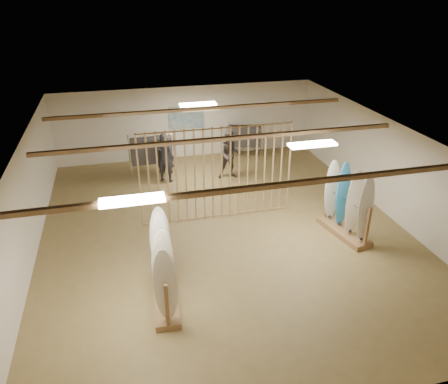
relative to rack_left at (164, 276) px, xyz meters
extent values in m
plane|color=olive|center=(2.00, 2.60, -0.64)|extent=(12.00, 12.00, 0.00)
plane|color=gray|center=(2.00, 2.60, 2.16)|extent=(12.00, 12.00, 0.00)
plane|color=silver|center=(2.00, 8.60, 0.76)|extent=(12.00, 0.00, 12.00)
plane|color=silver|center=(2.00, -3.40, 0.76)|extent=(12.00, 0.00, 12.00)
plane|color=silver|center=(-3.00, 2.60, 0.76)|extent=(0.00, 12.00, 12.00)
plane|color=silver|center=(7.00, 2.60, 0.76)|extent=(0.00, 12.00, 12.00)
cube|color=olive|center=(2.00, 2.60, 2.08)|extent=(9.50, 6.12, 0.10)
cube|color=white|center=(2.00, 2.60, 2.10)|extent=(1.20, 0.35, 0.06)
cylinder|color=tan|center=(-0.20, 3.40, 0.76)|extent=(0.05, 0.05, 2.78)
cylinder|color=tan|center=(0.06, 3.40, 0.76)|extent=(0.05, 0.05, 2.78)
cylinder|color=tan|center=(0.31, 3.40, 0.76)|extent=(0.05, 0.05, 2.78)
cylinder|color=tan|center=(0.57, 3.40, 0.76)|extent=(0.05, 0.05, 2.78)
cylinder|color=tan|center=(0.83, 3.40, 0.76)|extent=(0.05, 0.05, 2.78)
cylinder|color=tan|center=(1.09, 3.40, 0.76)|extent=(0.05, 0.05, 2.78)
cylinder|color=tan|center=(1.35, 3.40, 0.76)|extent=(0.05, 0.05, 2.78)
cylinder|color=tan|center=(1.61, 3.40, 0.76)|extent=(0.05, 0.05, 2.78)
cylinder|color=tan|center=(1.87, 3.40, 0.76)|extent=(0.05, 0.05, 2.78)
cylinder|color=tan|center=(2.13, 3.40, 0.76)|extent=(0.05, 0.05, 2.78)
cylinder|color=tan|center=(2.38, 3.40, 0.76)|extent=(0.05, 0.05, 2.78)
cylinder|color=tan|center=(2.64, 3.40, 0.76)|extent=(0.05, 0.05, 2.78)
cylinder|color=tan|center=(2.90, 3.40, 0.76)|extent=(0.05, 0.05, 2.78)
cylinder|color=tan|center=(3.16, 3.40, 0.76)|extent=(0.05, 0.05, 2.78)
cylinder|color=tan|center=(3.42, 3.40, 0.76)|extent=(0.05, 0.05, 2.78)
cylinder|color=tan|center=(3.68, 3.40, 0.76)|extent=(0.05, 0.05, 2.78)
cylinder|color=tan|center=(3.94, 3.40, 0.76)|extent=(0.05, 0.05, 2.78)
cylinder|color=tan|center=(4.20, 3.40, 0.76)|extent=(0.05, 0.05, 2.78)
cube|color=teal|center=(2.00, 8.58, 0.96)|extent=(1.40, 0.03, 0.90)
cube|color=olive|center=(0.00, 0.00, -0.57)|extent=(0.63, 2.01, 0.14)
cylinder|color=black|center=(0.00, 0.00, 0.30)|extent=(0.12, 1.93, 0.01)
ellipsoid|color=silver|center=(-0.04, -0.79, 0.37)|extent=(0.46, 0.08, 1.75)
ellipsoid|color=silver|center=(-0.02, -0.39, 0.37)|extent=(0.46, 0.08, 1.75)
ellipsoid|color=silver|center=(0.00, 0.00, 0.37)|extent=(0.46, 0.08, 1.75)
ellipsoid|color=white|center=(0.02, 0.39, 0.37)|extent=(0.46, 0.08, 1.75)
ellipsoid|color=white|center=(0.04, 0.79, 0.37)|extent=(0.46, 0.08, 1.75)
cube|color=olive|center=(5.18, 1.57, -0.57)|extent=(0.89, 1.84, 0.15)
cylinder|color=black|center=(5.18, 1.57, 0.39)|extent=(0.33, 1.69, 0.01)
ellipsoid|color=white|center=(5.31, 0.90, 0.46)|extent=(0.50, 0.15, 1.90)
ellipsoid|color=silver|center=(5.22, 1.35, 0.46)|extent=(0.50, 0.15, 1.90)
ellipsoid|color=#2D8CD1|center=(5.14, 1.80, 0.46)|extent=(0.50, 0.15, 1.90)
ellipsoid|color=silver|center=(5.05, 2.25, 0.46)|extent=(0.50, 0.15, 1.90)
cylinder|color=silver|center=(0.43, 6.77, 0.92)|extent=(1.51, 0.12, 0.03)
cube|color=black|center=(0.43, 6.77, 0.41)|extent=(1.42, 0.46, 0.92)
cylinder|color=silver|center=(0.43, 6.77, 0.17)|extent=(0.03, 0.03, 1.62)
cylinder|color=silver|center=(4.14, 7.81, 0.74)|extent=(1.28, 0.42, 0.03)
cube|color=black|center=(4.14, 7.81, 0.29)|extent=(1.28, 0.69, 0.81)
cylinder|color=silver|center=(4.14, 7.81, 0.07)|extent=(0.03, 0.03, 1.43)
imported|color=#26262D|center=(0.84, 6.38, 0.37)|extent=(0.88, 0.79, 2.02)
imported|color=#372E2A|center=(3.11, 6.13, 0.34)|extent=(1.02, 0.83, 1.97)
camera|label=1|loc=(-0.61, -7.75, 5.73)|focal=35.00mm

